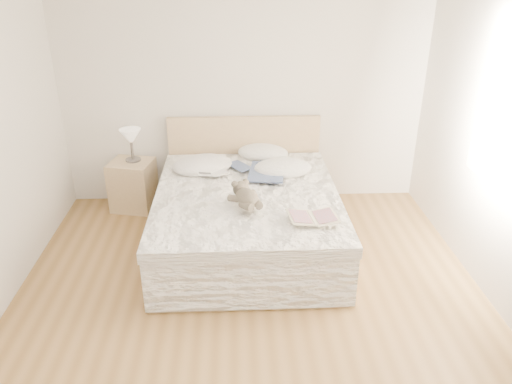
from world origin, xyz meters
TOP-DOWN VIEW (x-y plane):
  - floor at (0.00, 0.00)m, footprint 4.00×4.50m
  - wall_back at (0.00, 2.25)m, footprint 4.00×0.02m
  - bed at (0.00, 1.19)m, footprint 1.72×2.14m
  - nightstand at (-1.26, 2.01)m, footprint 0.52×0.49m
  - table_lamp at (-1.23, 2.04)m, footprint 0.28×0.28m
  - pillow_left at (-0.45, 1.69)m, footprint 0.73×0.60m
  - pillow_middle at (0.20, 2.02)m, footprint 0.65×0.53m
  - pillow_right at (0.38, 1.57)m, footprint 0.61×0.45m
  - blouse at (0.21, 1.50)m, footprint 0.63×0.66m
  - photo_book at (-0.35, 1.52)m, footprint 0.36×0.29m
  - childrens_book at (0.53, 0.51)m, footprint 0.45×0.33m
  - teddy_bear at (-0.01, 0.74)m, footprint 0.36×0.41m

SIDE VIEW (x-z plane):
  - floor at x=0.00m, z-range 0.00..0.00m
  - nightstand at x=-1.26m, z-range 0.00..0.56m
  - bed at x=0.00m, z-range -0.19..0.81m
  - blouse at x=0.21m, z-range 0.62..0.64m
  - photo_book at x=-0.35m, z-range 0.62..0.64m
  - childrens_book at x=0.53m, z-range 0.62..0.64m
  - pillow_left at x=-0.45m, z-range 0.55..0.73m
  - pillow_middle at x=0.20m, z-range 0.56..0.72m
  - pillow_right at x=0.38m, z-range 0.55..0.73m
  - teddy_bear at x=-0.01m, z-range 0.56..0.74m
  - table_lamp at x=-1.23m, z-range 0.64..1.00m
  - wall_back at x=0.00m, z-range 0.00..2.70m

